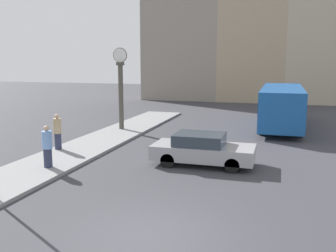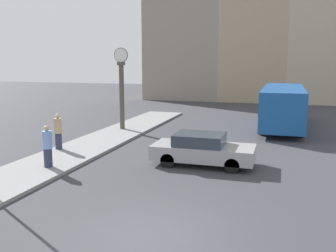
# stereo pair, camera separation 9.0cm
# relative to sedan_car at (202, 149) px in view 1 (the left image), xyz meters

# --- Properties ---
(ground_plane) EXTENTS (120.00, 120.00, 0.00)m
(ground_plane) POSITION_rel_sedan_car_xyz_m (0.03, -6.94, -0.68)
(ground_plane) COLOR #38383D
(sidewalk_corner) EXTENTS (2.86, 23.64, 0.13)m
(sidewalk_corner) POSITION_rel_sedan_car_xyz_m (-6.26, 2.88, -0.61)
(sidewalk_corner) COLOR gray
(sidewalk_corner) RESTS_ON ground_plane
(building_row) EXTENTS (24.53, 5.00, 16.06)m
(building_row) POSITION_rel_sedan_car_xyz_m (-0.75, 27.30, 6.62)
(building_row) COLOR gray
(building_row) RESTS_ON ground_plane
(sedan_car) EXTENTS (4.27, 1.88, 1.34)m
(sedan_car) POSITION_rel_sedan_car_xyz_m (0.00, 0.00, 0.00)
(sedan_car) COLOR #9E9EA3
(sedan_car) RESTS_ON ground_plane
(bus_distant) EXTENTS (2.56, 9.65, 2.67)m
(bus_distant) POSITION_rel_sedan_car_xyz_m (3.17, 10.52, 0.86)
(bus_distant) COLOR #195199
(bus_distant) RESTS_ON ground_plane
(street_clock) EXTENTS (0.92, 0.39, 5.05)m
(street_clock) POSITION_rel_sedan_car_xyz_m (-6.51, 6.32, 1.98)
(street_clock) COLOR #4C473D
(street_clock) RESTS_ON sidewalk_corner
(pedestrian_tan_coat) EXTENTS (0.38, 0.38, 1.73)m
(pedestrian_tan_coat) POSITION_rel_sedan_car_xyz_m (-7.19, 0.27, 0.31)
(pedestrian_tan_coat) COLOR #2D334C
(pedestrian_tan_coat) RESTS_ON sidewalk_corner
(pedestrian_blue_stripe) EXTENTS (0.39, 0.39, 1.70)m
(pedestrian_blue_stripe) POSITION_rel_sedan_car_xyz_m (-5.81, -2.59, 0.29)
(pedestrian_blue_stripe) COLOR #2D334C
(pedestrian_blue_stripe) RESTS_ON sidewalk_corner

